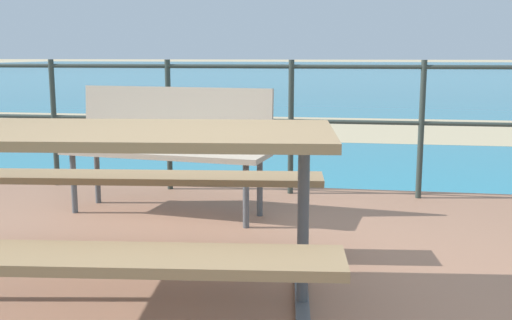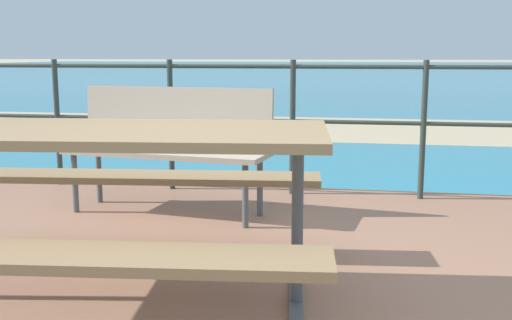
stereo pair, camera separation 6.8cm
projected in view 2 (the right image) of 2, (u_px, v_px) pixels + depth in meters
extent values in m
cube|color=teal|center=(358.00, 71.00, 41.31)|extent=(90.00, 90.00, 0.01)
cube|color=tan|center=(328.00, 128.00, 9.44)|extent=(54.01, 3.33, 0.01)
cube|color=#8C704C|center=(111.00, 133.00, 2.58)|extent=(1.90, 0.98, 0.04)
cube|color=#8C704C|center=(55.00, 257.00, 1.99)|extent=(1.84, 0.45, 0.04)
cube|color=#8C704C|center=(151.00, 177.00, 3.27)|extent=(1.84, 0.45, 0.04)
cylinder|color=#4C5156|center=(297.00, 223.00, 2.59)|extent=(0.06, 0.06, 0.76)
cube|color=#4C5156|center=(296.00, 304.00, 2.65)|extent=(0.23, 1.57, 0.03)
cube|color=tan|center=(165.00, 152.00, 4.12)|extent=(1.45, 0.59, 0.04)
cube|color=tan|center=(176.00, 117.00, 4.25)|extent=(1.40, 0.25, 0.41)
cylinder|color=#4C5156|center=(75.00, 182.00, 4.21)|extent=(0.04, 0.04, 0.43)
cylinder|color=#4C5156|center=(99.00, 174.00, 4.49)|extent=(0.04, 0.04, 0.43)
cylinder|color=#4C5156|center=(245.00, 195.00, 3.83)|extent=(0.04, 0.04, 0.43)
cylinder|color=#4C5156|center=(260.00, 185.00, 4.11)|extent=(0.04, 0.04, 0.43)
cylinder|color=#2D3833|center=(58.00, 123.00, 5.06)|extent=(0.04, 0.04, 1.04)
cylinder|color=#2D3833|center=(171.00, 125.00, 4.89)|extent=(0.04, 0.04, 1.04)
cylinder|color=#2D3833|center=(292.00, 128.00, 4.72)|extent=(0.04, 0.04, 1.04)
cylinder|color=#2D3833|center=(423.00, 131.00, 4.55)|extent=(0.04, 0.04, 1.04)
cylinder|color=#2D3833|center=(293.00, 67.00, 4.64)|extent=(5.90, 0.03, 0.03)
cylinder|color=#2D3833|center=(293.00, 121.00, 4.71)|extent=(5.90, 0.03, 0.03)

